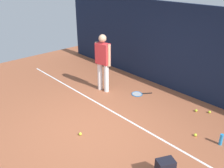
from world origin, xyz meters
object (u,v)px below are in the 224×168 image
object	(u,v)px
tennis_racket	(138,94)
tennis_ball_by_fence	(80,134)
tennis_player	(103,60)
tennis_ball_mid_court	(195,135)
tennis_ball_near_player	(210,112)
tennis_ball_far_left	(196,111)
water_bottle	(221,140)

from	to	relation	value
tennis_racket	tennis_ball_by_fence	xyz separation A→B (m)	(0.48, -2.40, 0.02)
tennis_player	tennis_ball_mid_court	bearing A→B (deg)	168.47
tennis_player	tennis_ball_near_player	bearing A→B (deg)	-169.68
tennis_player	tennis_ball_mid_court	size ratio (longest dim) A/B	25.76
tennis_racket	tennis_ball_by_fence	world-z (taller)	tennis_ball_by_fence
tennis_racket	tennis_ball_near_player	size ratio (longest dim) A/B	9.20
tennis_racket	tennis_ball_far_left	bearing A→B (deg)	136.50
tennis_player	tennis_ball_near_player	distance (m)	3.18
tennis_ball_far_left	tennis_racket	bearing A→B (deg)	-167.32
tennis_player	tennis_ball_far_left	xyz separation A→B (m)	(2.55, 0.94, -0.93)
tennis_racket	tennis_ball_mid_court	xyz separation A→B (m)	(2.20, -0.57, 0.02)
tennis_ball_near_player	tennis_ball_mid_court	xyz separation A→B (m)	(0.27, -1.13, 0.00)
tennis_racket	tennis_ball_by_fence	bearing A→B (deg)	45.04
tennis_player	tennis_ball_mid_court	world-z (taller)	tennis_player
tennis_player	water_bottle	bearing A→B (deg)	170.50
tennis_ball_mid_court	tennis_ball_near_player	bearing A→B (deg)	103.36
tennis_ball_far_left	water_bottle	world-z (taller)	water_bottle
tennis_player	tennis_ball_by_fence	xyz separation A→B (m)	(1.37, -1.83, -0.93)
tennis_racket	tennis_ball_far_left	distance (m)	1.70
tennis_player	tennis_ball_by_fence	distance (m)	2.47
tennis_player	tennis_ball_by_fence	world-z (taller)	tennis_player
tennis_ball_near_player	water_bottle	distance (m)	1.27
tennis_ball_far_left	water_bottle	bearing A→B (deg)	-38.37
tennis_player	tennis_ball_far_left	world-z (taller)	tennis_player
tennis_ball_near_player	tennis_ball_mid_court	world-z (taller)	same
tennis_ball_near_player	tennis_ball_by_fence	size ratio (longest dim) A/B	1.00
tennis_racket	tennis_ball_by_fence	distance (m)	2.45
tennis_player	tennis_ball_near_player	xyz separation A→B (m)	(2.82, 1.13, -0.93)
tennis_ball_by_fence	tennis_ball_far_left	world-z (taller)	same
tennis_ball_near_player	water_bottle	xyz separation A→B (m)	(0.76, -1.00, 0.09)
tennis_racket	water_bottle	distance (m)	2.73
tennis_ball_near_player	tennis_ball_far_left	world-z (taller)	same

